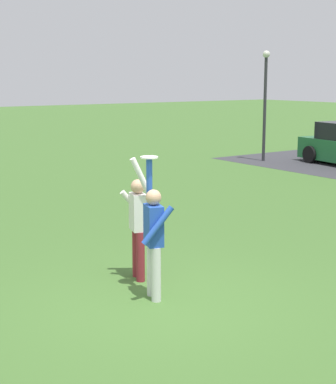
{
  "coord_description": "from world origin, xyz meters",
  "views": [
    {
      "loc": [
        6.89,
        -4.77,
        3.24
      ],
      "look_at": [
        -0.68,
        0.6,
        1.48
      ],
      "focal_mm": 56.67,
      "sensor_mm": 36.0,
      "label": 1
    }
  ],
  "objects_px": {
    "frisbee_disc": "(149,157)",
    "lamppost_by_lot": "(265,95)",
    "person_catcher": "(154,234)",
    "person_defender": "(138,220)"
  },
  "relations": [
    {
      "from": "lamppost_by_lot",
      "to": "frisbee_disc",
      "type": "bearing_deg",
      "value": -50.47
    },
    {
      "from": "person_catcher",
      "to": "person_defender",
      "type": "distance_m",
      "value": 0.93
    },
    {
      "from": "person_defender",
      "to": "lamppost_by_lot",
      "type": "height_order",
      "value": "lamppost_by_lot"
    },
    {
      "from": "person_catcher",
      "to": "frisbee_disc",
      "type": "xyz_separation_m",
      "value": [
        -0.21,
        0.07,
        1.11
      ]
    },
    {
      "from": "person_catcher",
      "to": "frisbee_disc",
      "type": "height_order",
      "value": "frisbee_disc"
    },
    {
      "from": "person_defender",
      "to": "person_catcher",
      "type": "bearing_deg",
      "value": 0.0
    },
    {
      "from": "person_catcher",
      "to": "frisbee_disc",
      "type": "bearing_deg",
      "value": 0.0
    },
    {
      "from": "person_defender",
      "to": "lamppost_by_lot",
      "type": "relative_size",
      "value": 0.48
    },
    {
      "from": "frisbee_disc",
      "to": "lamppost_by_lot",
      "type": "distance_m",
      "value": 15.49
    },
    {
      "from": "person_defender",
      "to": "frisbee_disc",
      "type": "relative_size",
      "value": 7.86
    }
  ]
}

